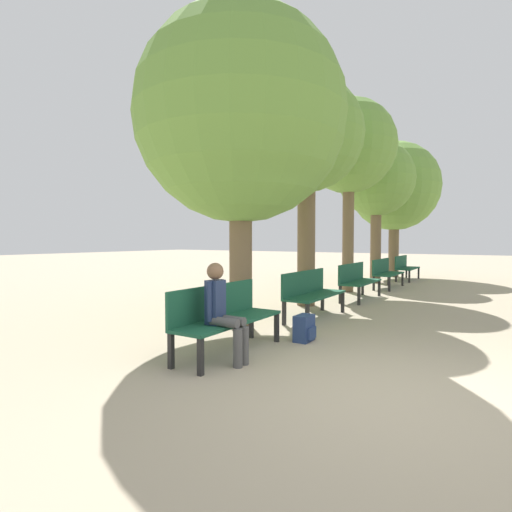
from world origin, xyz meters
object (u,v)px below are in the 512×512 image
at_px(bench_row_4, 405,266).
at_px(tree_row_0, 240,118).
at_px(bench_row_3, 386,271).
at_px(bench_row_2, 357,279).
at_px(backpack, 304,328).
at_px(tree_row_3, 376,180).
at_px(person_seated, 222,309).
at_px(tree_row_2, 349,148).
at_px(tree_row_1, 307,138).
at_px(bench_row_1, 311,291).
at_px(bench_row_0, 224,314).
at_px(tree_row_4, 394,187).

xyz_separation_m(bench_row_4, tree_row_0, (-0.71, -9.85, 3.08)).
bearing_deg(bench_row_3, bench_row_2, -90.00).
height_order(bench_row_2, backpack, bench_row_2).
bearing_deg(tree_row_0, tree_row_3, 90.00).
bearing_deg(bench_row_4, bench_row_3, -90.00).
relative_size(bench_row_2, backpack, 4.67).
distance_m(bench_row_2, person_seated, 6.00).
distance_m(bench_row_4, tree_row_0, 10.35).
bearing_deg(bench_row_3, tree_row_2, -115.30).
distance_m(bench_row_3, tree_row_2, 4.00).
bearing_deg(tree_row_0, tree_row_2, 90.00).
relative_size(tree_row_0, backpack, 13.83).
height_order(tree_row_1, person_seated, tree_row_1).
bearing_deg(tree_row_3, bench_row_1, -84.26).
xyz_separation_m(bench_row_0, person_seated, (0.24, -0.35, 0.14)).
bearing_deg(tree_row_2, tree_row_0, -90.00).
bearing_deg(tree_row_4, bench_row_3, -80.07).
xyz_separation_m(bench_row_2, person_seated, (0.24, -6.00, 0.14)).
bearing_deg(bench_row_1, tree_row_3, 95.74).
distance_m(bench_row_0, tree_row_4, 12.92).
height_order(bench_row_1, bench_row_2, same).
bearing_deg(bench_row_0, tree_row_1, 99.75).
bearing_deg(tree_row_3, backpack, -81.07).
relative_size(tree_row_2, tree_row_3, 1.12).
relative_size(bench_row_0, backpack, 4.67).
bearing_deg(bench_row_4, bench_row_2, -90.00).
xyz_separation_m(bench_row_3, backpack, (0.67, -7.35, -0.33)).
height_order(tree_row_1, tree_row_4, tree_row_4).
xyz_separation_m(person_seated, backpack, (0.42, 1.47, -0.47)).
relative_size(bench_row_2, bench_row_4, 1.00).
height_order(bench_row_0, tree_row_2, tree_row_2).
height_order(tree_row_0, tree_row_1, tree_row_0).
xyz_separation_m(bench_row_2, tree_row_0, (-0.71, -4.20, 3.08)).
height_order(bench_row_1, tree_row_1, tree_row_1).
xyz_separation_m(bench_row_2, backpack, (0.67, -4.52, -0.33)).
bearing_deg(tree_row_3, bench_row_2, -80.48).
height_order(bench_row_0, backpack, bench_row_0).
bearing_deg(bench_row_2, bench_row_3, 90.00).
bearing_deg(person_seated, tree_row_0, 117.97).
distance_m(bench_row_0, bench_row_3, 8.47).
bearing_deg(tree_row_4, person_seated, -85.77).
relative_size(bench_row_2, tree_row_3, 0.37).
distance_m(tree_row_0, tree_row_1, 2.68).
bearing_deg(tree_row_3, person_seated, -84.68).
relative_size(bench_row_3, tree_row_4, 0.34).
height_order(tree_row_1, backpack, tree_row_1).
height_order(bench_row_1, tree_row_2, tree_row_2).
distance_m(bench_row_1, tree_row_3, 7.72).
distance_m(tree_row_1, tree_row_4, 8.40).
distance_m(bench_row_1, backpack, 1.86).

